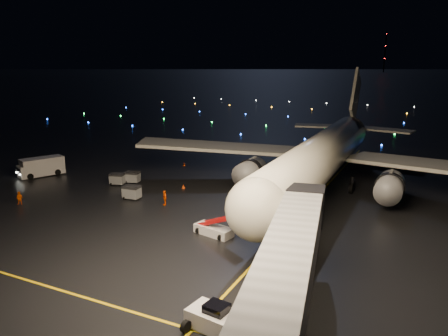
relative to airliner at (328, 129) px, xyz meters
The scene contains 18 objects.
ground 273.05m from the airliner, 92.46° to the left, with size 2000.00×2000.00×0.00m, color black.
lane_centre 14.63m from the airliner, 88.72° to the right, with size 0.25×80.00×0.02m, color #DCB30A.
lane_cross 41.65m from the airliner, 114.14° to the right, with size 60.00×0.25×0.02m, color #DCB30A.
airliner is the anchor object (origin of this frame).
pushback_tug 37.27m from the airliner, 87.40° to the right, with size 3.80×1.99×1.81m, color silver.
belt_loader 24.16m from the airliner, 104.33° to the right, with size 5.90×1.61×2.86m, color silver, non-canonical shape.
service_truck 42.27m from the airliner, 161.57° to the right, with size 2.40×7.61×2.81m, color silver.
crew_b 40.14m from the airliner, 141.85° to the right, with size 0.79×0.61×1.61m, color #F85100.
crew_c 23.84m from the airliner, 132.11° to the right, with size 1.05×0.44×1.79m, color #F85100.
safety_cone_0 14.35m from the airliner, 118.36° to the right, with size 0.40×0.40×0.45m, color #E6420A.
safety_cone_1 9.74m from the airliner, 165.93° to the right, with size 0.48×0.48×0.54m, color #E6420A.
safety_cone_2 21.02m from the airliner, 149.92° to the right, with size 0.49×0.49×0.55m, color #E6420A.
safety_cone_3 24.86m from the airliner, behind, with size 0.47×0.47×0.53m, color #E6420A.
radio_mast 716.69m from the airliner, 95.75° to the left, with size 1.80×1.80×64.00m, color black.
taxiway_lights 79.92m from the airliner, 98.48° to the left, with size 164.00×92.00×0.36m, color black, non-canonical shape.
baggage_cart_0 27.23m from the airliner, 140.52° to the right, with size 2.04×1.43×1.73m, color gray.
baggage_cart_1 29.79m from the airliner, 154.87° to the right, with size 1.93×1.35×1.64m, color gray.
baggage_cart_2 27.96m from the airliner, 156.93° to the right, with size 1.93×1.35×1.64m, color gray.
Camera 1 is at (24.66, -31.36, 16.77)m, focal length 35.00 mm.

